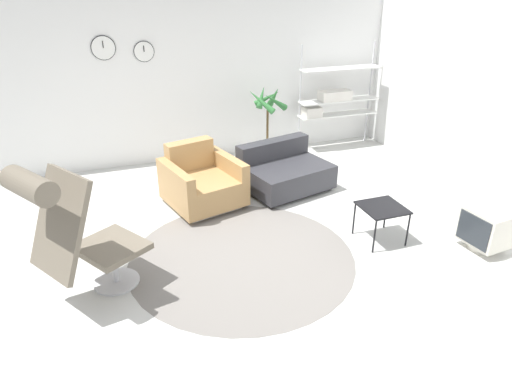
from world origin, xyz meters
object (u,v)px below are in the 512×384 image
at_px(lounge_chair, 70,224).
at_px(side_table, 382,210).
at_px(shelf_unit, 333,98).
at_px(couch_low, 284,173).
at_px(crt_television, 486,228).
at_px(potted_plant, 267,126).
at_px(armchair_red, 202,184).

distance_m(lounge_chair, side_table, 3.19).
relative_size(lounge_chair, shelf_unit, 0.79).
xyz_separation_m(lounge_chair, shelf_unit, (4.07, 2.93, 0.05)).
bearing_deg(side_table, couch_low, 106.58).
xyz_separation_m(lounge_chair, crt_television, (4.13, -0.52, -0.56)).
distance_m(couch_low, potted_plant, 1.09).
relative_size(couch_low, crt_television, 2.64).
bearing_deg(crt_television, potted_plant, 16.54).
bearing_deg(potted_plant, couch_low, -97.30).
distance_m(armchair_red, side_table, 2.28).
bearing_deg(couch_low, side_table, 92.63).
height_order(armchair_red, couch_low, armchair_red).
bearing_deg(potted_plant, lounge_chair, -136.45).
height_order(lounge_chair, couch_low, lounge_chair).
xyz_separation_m(armchair_red, couch_low, (1.19, 0.09, -0.05)).
distance_m(side_table, shelf_unit, 3.09).
xyz_separation_m(lounge_chair, side_table, (3.16, 0.02, -0.43)).
relative_size(couch_low, shelf_unit, 0.75).
xyz_separation_m(couch_low, side_table, (0.49, -1.63, 0.14)).
bearing_deg(armchair_red, potted_plant, -154.78).
bearing_deg(lounge_chair, side_table, 57.91).
height_order(lounge_chair, potted_plant, lounge_chair).
bearing_deg(crt_television, couch_low, 27.76).
xyz_separation_m(crt_television, shelf_unit, (-0.06, 3.45, 0.61)).
xyz_separation_m(couch_low, potted_plant, (0.13, 1.01, 0.36)).
xyz_separation_m(side_table, shelf_unit, (0.90, 2.91, 0.49)).
xyz_separation_m(side_table, potted_plant, (-0.36, 2.65, 0.22)).
distance_m(crt_television, potted_plant, 3.47).
distance_m(lounge_chair, potted_plant, 3.88).
relative_size(armchair_red, side_table, 2.31).
xyz_separation_m(armchair_red, shelf_unit, (2.58, 1.37, 0.58)).
relative_size(side_table, shelf_unit, 0.27).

